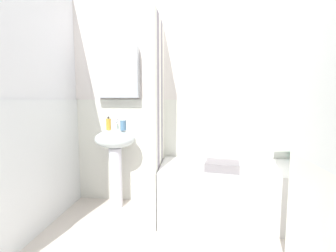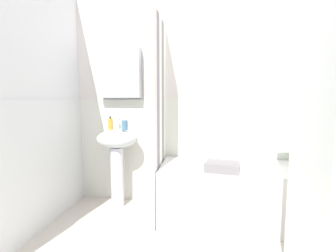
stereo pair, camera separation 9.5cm
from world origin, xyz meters
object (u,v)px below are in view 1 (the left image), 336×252
at_px(bathtub, 241,193).
at_px(shampoo_bottle, 295,150).
at_px(soap_dispenser, 109,124).
at_px(body_wash_bottle, 305,151).
at_px(towel_folded, 222,166).
at_px(toothbrush_cup, 123,125).
at_px(sink, 115,151).

bearing_deg(bathtub, shampoo_bottle, 24.97).
bearing_deg(soap_dispenser, body_wash_bottle, 3.70).
bearing_deg(body_wash_bottle, towel_folded, -154.32).
height_order(soap_dispenser, toothbrush_cup, soap_dispenser).
height_order(sink, towel_folded, sink).
distance_m(soap_dispenser, bathtub, 1.56).
distance_m(soap_dispenser, toothbrush_cup, 0.17).
bearing_deg(body_wash_bottle, toothbrush_cup, -175.22).
height_order(soap_dispenser, shampoo_bottle, soap_dispenser).
bearing_deg(body_wash_bottle, bathtub, -158.12).
distance_m(sink, toothbrush_cup, 0.31).
bearing_deg(toothbrush_cup, bathtub, -5.64).
xyz_separation_m(sink, body_wash_bottle, (2.05, 0.14, 0.01)).
bearing_deg(bathtub, body_wash_bottle, 21.88).
height_order(body_wash_bottle, shampoo_bottle, shampoo_bottle).
relative_size(bathtub, shampoo_bottle, 6.76).
bearing_deg(sink, body_wash_bottle, 3.91).
bearing_deg(bathtub, toothbrush_cup, 174.36).
relative_size(sink, bathtub, 0.54).
relative_size(bathtub, body_wash_bottle, 7.51).
bearing_deg(body_wash_bottle, soap_dispenser, -176.30).
bearing_deg(bathtub, towel_folded, -143.46).
bearing_deg(body_wash_bottle, sink, -176.09).
xyz_separation_m(toothbrush_cup, towel_folded, (1.02, -0.28, -0.34)).
distance_m(body_wash_bottle, shampoo_bottle, 0.10).
distance_m(sink, towel_folded, 1.16).
bearing_deg(shampoo_bottle, body_wash_bottle, -0.04).
distance_m(sink, soap_dispenser, 0.30).
bearing_deg(shampoo_bottle, toothbrush_cup, -174.96).
xyz_separation_m(body_wash_bottle, shampoo_bottle, (-0.10, 0.00, 0.01)).
bearing_deg(sink, soap_dispenser, 177.47).
bearing_deg(sink, bathtub, -6.17).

